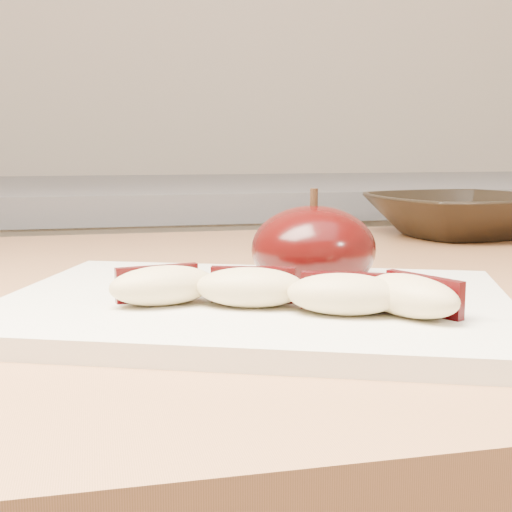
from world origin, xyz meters
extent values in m
cube|color=silver|center=(0.00, 1.20, 0.45)|extent=(2.40, 0.60, 0.90)
cube|color=slate|center=(0.00, 1.20, 0.92)|extent=(2.40, 0.62, 0.04)
cube|color=#AB734A|center=(0.00, 0.50, 0.88)|extent=(1.64, 0.64, 0.04)
cube|color=silver|center=(-0.04, 0.39, 0.91)|extent=(0.37, 0.32, 0.01)
ellipsoid|color=black|center=(0.01, 0.43, 0.93)|extent=(0.10, 0.10, 0.06)
cylinder|color=black|center=(0.01, 0.43, 0.97)|extent=(0.01, 0.01, 0.01)
ellipsoid|color=tan|center=(-0.09, 0.38, 0.92)|extent=(0.07, 0.04, 0.02)
cube|color=black|center=(-0.10, 0.39, 0.92)|extent=(0.05, 0.01, 0.02)
ellipsoid|color=tan|center=(-0.05, 0.36, 0.92)|extent=(0.07, 0.05, 0.02)
cube|color=black|center=(-0.04, 0.37, 0.92)|extent=(0.05, 0.02, 0.02)
ellipsoid|color=tan|center=(0.00, 0.33, 0.92)|extent=(0.07, 0.05, 0.02)
cube|color=black|center=(0.00, 0.34, 0.92)|extent=(0.05, 0.02, 0.02)
ellipsoid|color=tan|center=(0.03, 0.32, 0.92)|extent=(0.06, 0.07, 0.02)
cube|color=black|center=(0.04, 0.32, 0.92)|extent=(0.03, 0.05, 0.02)
imported|color=black|center=(0.28, 0.71, 0.92)|extent=(0.22, 0.22, 0.05)
camera|label=1|loc=(-0.13, -0.03, 1.00)|focal=50.00mm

